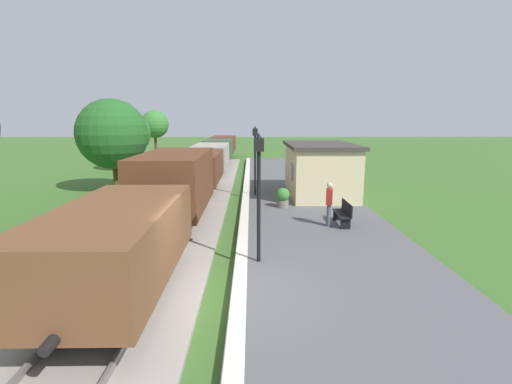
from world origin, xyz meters
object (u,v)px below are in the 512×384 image
at_px(freight_train, 205,163).
at_px(person_waiting, 329,202).
at_px(lamp_post_far, 255,148).
at_px(tree_trackside_far, 112,134).
at_px(station_hut, 319,169).
at_px(bench_near_hut, 344,213).
at_px(tree_field_distant, 155,124).
at_px(tree_field_left, 130,133).
at_px(potted_planter, 283,197).
at_px(lamp_post_near, 259,175).

distance_m(freight_train, person_waiting, 12.16).
bearing_deg(lamp_post_far, person_waiting, -64.92).
distance_m(freight_train, tree_trackside_far, 5.93).
height_order(station_hut, person_waiting, station_hut).
bearing_deg(bench_near_hut, tree_field_distant, 118.86).
bearing_deg(tree_trackside_far, tree_field_left, 101.93).
xyz_separation_m(station_hut, tree_field_left, (-13.77, 11.09, 1.47)).
height_order(bench_near_hut, tree_trackside_far, tree_trackside_far).
xyz_separation_m(tree_field_left, tree_field_distant, (0.02, 7.88, 0.61)).
relative_size(potted_planter, lamp_post_near, 0.25).
height_order(bench_near_hut, potted_planter, potted_planter).
bearing_deg(tree_trackside_far, person_waiting, -36.45).
distance_m(station_hut, lamp_post_far, 3.67).
xyz_separation_m(lamp_post_near, tree_field_distant, (-10.25, 28.43, 0.93)).
bearing_deg(tree_field_left, tree_field_distant, 89.84).
bearing_deg(freight_train, lamp_post_near, -76.75).
relative_size(person_waiting, tree_trackside_far, 0.31).
height_order(freight_train, tree_field_distant, tree_field_distant).
bearing_deg(bench_near_hut, station_hut, 89.04).
bearing_deg(bench_near_hut, lamp_post_far, 120.41).
distance_m(tree_trackside_far, tree_field_distant, 16.73).
xyz_separation_m(lamp_post_far, tree_field_distant, (-10.25, 18.98, 0.93)).
xyz_separation_m(bench_near_hut, person_waiting, (-0.62, -0.14, 0.46)).
xyz_separation_m(station_hut, potted_planter, (-2.23, -2.90, -0.93)).
bearing_deg(tree_trackside_far, tree_field_distant, 96.27).
bearing_deg(tree_trackside_far, freight_train, 23.74).
height_order(person_waiting, tree_field_left, tree_field_left).
bearing_deg(freight_train, bench_near_hut, -57.15).
bearing_deg(person_waiting, potted_planter, -50.17).
bearing_deg(tree_field_distant, freight_train, -64.22).
xyz_separation_m(potted_planter, tree_field_left, (-11.54, 13.99, 2.40)).
height_order(lamp_post_far, tree_trackside_far, tree_trackside_far).
bearing_deg(freight_train, tree_trackside_far, -156.26).
bearing_deg(tree_field_distant, potted_planter, -62.23).
xyz_separation_m(bench_near_hut, tree_field_distant, (-13.65, 24.76, 3.01)).
distance_m(lamp_post_near, tree_field_left, 22.98).
relative_size(bench_near_hut, person_waiting, 0.88).
bearing_deg(bench_near_hut, lamp_post_near, -132.73).
height_order(potted_planter, tree_field_left, tree_field_left).
bearing_deg(station_hut, person_waiting, -96.88).
relative_size(potted_planter, lamp_post_far, 0.25).
bearing_deg(tree_field_left, freight_train, -43.02).
distance_m(station_hut, bench_near_hut, 5.87).
bearing_deg(tree_field_left, station_hut, -38.85).
xyz_separation_m(person_waiting, lamp_post_near, (-2.77, -3.53, 1.62)).
xyz_separation_m(bench_near_hut, lamp_post_far, (-3.39, 5.78, 2.08)).
height_order(freight_train, lamp_post_near, lamp_post_near).
relative_size(lamp_post_near, tree_field_left, 0.77).
relative_size(lamp_post_near, tree_trackside_far, 0.67).
relative_size(station_hut, lamp_post_far, 1.57).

